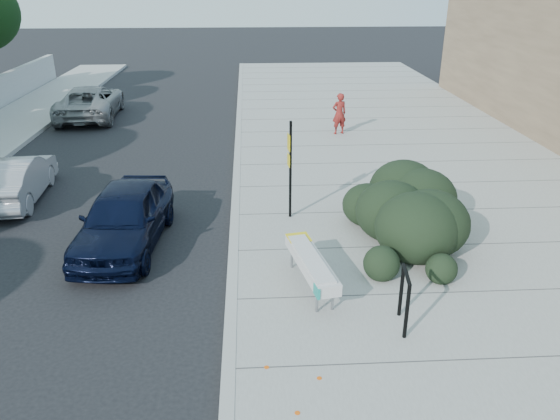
{
  "coord_description": "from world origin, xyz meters",
  "views": [
    {
      "loc": [
        0.4,
        -8.9,
        5.85
      ],
      "look_at": [
        1.07,
        2.28,
        1.0
      ],
      "focal_mm": 35.0,
      "sensor_mm": 36.0,
      "label": 1
    }
  ],
  "objects_px": {
    "wagon_silver": "(15,179)",
    "pedestrian": "(339,114)",
    "suv_silver": "(90,102)",
    "sign_post": "(290,164)",
    "bike_rack": "(405,294)",
    "bench": "(311,263)",
    "sedan_navy": "(124,217)"
  },
  "relations": [
    {
      "from": "pedestrian",
      "to": "sedan_navy",
      "type": "bearing_deg",
      "value": 38.98
    },
    {
      "from": "wagon_silver",
      "to": "bench",
      "type": "bearing_deg",
      "value": 140.7
    },
    {
      "from": "bench",
      "to": "sign_post",
      "type": "xyz_separation_m",
      "value": [
        -0.16,
        3.44,
        0.88
      ]
    },
    {
      "from": "bench",
      "to": "suv_silver",
      "type": "relative_size",
      "value": 0.46
    },
    {
      "from": "bench",
      "to": "suv_silver",
      "type": "distance_m",
      "value": 17.06
    },
    {
      "from": "bench",
      "to": "bike_rack",
      "type": "bearing_deg",
      "value": -54.44
    },
    {
      "from": "bench",
      "to": "pedestrian",
      "type": "distance_m",
      "value": 11.47
    },
    {
      "from": "bike_rack",
      "to": "bench",
      "type": "bearing_deg",
      "value": 143.63
    },
    {
      "from": "bike_rack",
      "to": "sign_post",
      "type": "xyz_separation_m",
      "value": [
        -1.62,
        4.83,
        0.78
      ]
    },
    {
      "from": "bench",
      "to": "suv_silver",
      "type": "height_order",
      "value": "suv_silver"
    },
    {
      "from": "wagon_silver",
      "to": "sedan_navy",
      "type": "bearing_deg",
      "value": 135.88
    },
    {
      "from": "bench",
      "to": "bike_rack",
      "type": "xyz_separation_m",
      "value": [
        1.46,
        -1.38,
        0.1
      ]
    },
    {
      "from": "bench",
      "to": "sedan_navy",
      "type": "relative_size",
      "value": 0.55
    },
    {
      "from": "bike_rack",
      "to": "suv_silver",
      "type": "height_order",
      "value": "suv_silver"
    },
    {
      "from": "sign_post",
      "to": "sedan_navy",
      "type": "relative_size",
      "value": 0.59
    },
    {
      "from": "bench",
      "to": "sign_post",
      "type": "relative_size",
      "value": 0.93
    },
    {
      "from": "bike_rack",
      "to": "pedestrian",
      "type": "bearing_deg",
      "value": 93.1
    },
    {
      "from": "wagon_silver",
      "to": "pedestrian",
      "type": "xyz_separation_m",
      "value": [
        10.0,
        5.85,
        0.3
      ]
    },
    {
      "from": "suv_silver",
      "to": "pedestrian",
      "type": "relative_size",
      "value": 3.22
    },
    {
      "from": "sign_post",
      "to": "pedestrian",
      "type": "height_order",
      "value": "sign_post"
    },
    {
      "from": "suv_silver",
      "to": "sign_post",
      "type": "bearing_deg",
      "value": 120.95
    },
    {
      "from": "wagon_silver",
      "to": "pedestrian",
      "type": "distance_m",
      "value": 11.59
    },
    {
      "from": "sign_post",
      "to": "bench",
      "type": "bearing_deg",
      "value": -93.32
    },
    {
      "from": "bike_rack",
      "to": "wagon_silver",
      "type": "relative_size",
      "value": 0.28
    },
    {
      "from": "bike_rack",
      "to": "suv_silver",
      "type": "relative_size",
      "value": 0.21
    },
    {
      "from": "bike_rack",
      "to": "sedan_navy",
      "type": "relative_size",
      "value": 0.25
    },
    {
      "from": "bike_rack",
      "to": "suv_silver",
      "type": "xyz_separation_m",
      "value": [
        -9.54,
        16.42,
        -0.09
      ]
    },
    {
      "from": "bench",
      "to": "wagon_silver",
      "type": "bearing_deg",
      "value": 133.97
    },
    {
      "from": "suv_silver",
      "to": "sedan_navy",
      "type": "bearing_deg",
      "value": 104.2
    },
    {
      "from": "bike_rack",
      "to": "wagon_silver",
      "type": "distance_m",
      "value": 11.36
    },
    {
      "from": "wagon_silver",
      "to": "suv_silver",
      "type": "height_order",
      "value": "suv_silver"
    },
    {
      "from": "bench",
      "to": "sedan_navy",
      "type": "bearing_deg",
      "value": 138.79
    }
  ]
}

